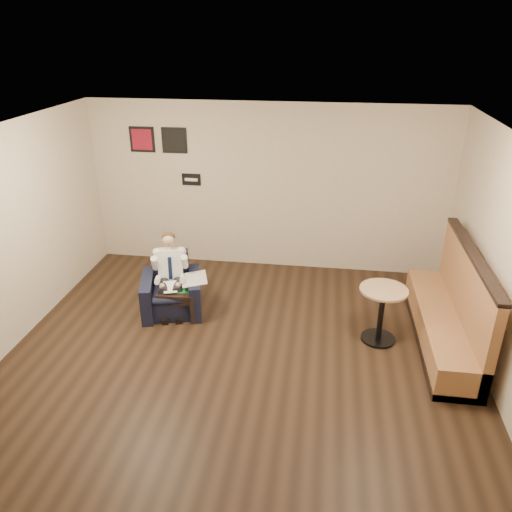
# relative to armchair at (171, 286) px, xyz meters

# --- Properties ---
(ground) EXTENTS (6.00, 6.00, 0.00)m
(ground) POSITION_rel_armchair_xyz_m (1.19, -1.22, -0.41)
(ground) COLOR black
(ground) RESTS_ON ground
(wall_back) EXTENTS (6.00, 0.02, 2.80)m
(wall_back) POSITION_rel_armchair_xyz_m (1.19, 1.78, 0.99)
(wall_back) COLOR beige
(wall_back) RESTS_ON ground
(wall_front) EXTENTS (6.00, 0.02, 2.80)m
(wall_front) POSITION_rel_armchair_xyz_m (1.19, -4.22, 0.99)
(wall_front) COLOR beige
(wall_front) RESTS_ON ground
(ceiling) EXTENTS (6.00, 6.00, 0.02)m
(ceiling) POSITION_rel_armchair_xyz_m (1.19, -1.22, 2.39)
(ceiling) COLOR white
(ceiling) RESTS_ON wall_back
(seating_sign) EXTENTS (0.32, 0.02, 0.20)m
(seating_sign) POSITION_rel_armchair_xyz_m (-0.11, 1.77, 1.09)
(seating_sign) COLOR black
(seating_sign) RESTS_ON wall_back
(art_print_left) EXTENTS (0.42, 0.03, 0.42)m
(art_print_left) POSITION_rel_armchair_xyz_m (-0.91, 1.77, 1.74)
(art_print_left) COLOR maroon
(art_print_left) RESTS_ON wall_back
(art_print_right) EXTENTS (0.42, 0.03, 0.42)m
(art_print_right) POSITION_rel_armchair_xyz_m (-0.36, 1.77, 1.74)
(art_print_right) COLOR black
(art_print_right) RESTS_ON wall_back
(armchair) EXTENTS (1.03, 1.03, 0.81)m
(armchair) POSITION_rel_armchair_xyz_m (0.00, 0.00, 0.00)
(armchair) COLOR black
(armchair) RESTS_ON ground
(seated_man) EXTENTS (0.72, 0.91, 1.12)m
(seated_man) POSITION_rel_armchair_xyz_m (0.03, -0.10, 0.15)
(seated_man) COLOR silver
(seated_man) RESTS_ON armchair
(lap_papers) EXTENTS (0.26, 0.31, 0.01)m
(lap_papers) POSITION_rel_armchair_xyz_m (0.05, -0.19, 0.09)
(lap_papers) COLOR white
(lap_papers) RESTS_ON seated_man
(newspaper) EXTENTS (0.47, 0.53, 0.01)m
(newspaper) POSITION_rel_armchair_xyz_m (0.35, 0.00, 0.15)
(newspaper) COLOR silver
(newspaper) RESTS_ON armchair
(side_table) EXTENTS (0.57, 0.57, 0.44)m
(side_table) POSITION_rel_armchair_xyz_m (0.14, -0.09, -0.19)
(side_table) COLOR black
(side_table) RESTS_ON ground
(green_folder) EXTENTS (0.49, 0.39, 0.01)m
(green_folder) POSITION_rel_armchair_xyz_m (0.11, -0.11, 0.04)
(green_folder) COLOR green
(green_folder) RESTS_ON side_table
(coffee_mug) EXTENTS (0.08, 0.08, 0.09)m
(coffee_mug) POSITION_rel_armchair_xyz_m (0.31, 0.04, 0.08)
(coffee_mug) COLOR white
(coffee_mug) RESTS_ON side_table
(smartphone) EXTENTS (0.14, 0.08, 0.01)m
(smartphone) POSITION_rel_armchair_xyz_m (0.18, 0.07, 0.04)
(smartphone) COLOR black
(smartphone) RESTS_ON side_table
(banquette) EXTENTS (0.60, 2.52, 1.29)m
(banquette) POSITION_rel_armchair_xyz_m (3.78, -0.24, 0.24)
(banquette) COLOR #97633A
(banquette) RESTS_ON ground
(cafe_table) EXTENTS (0.77, 0.77, 0.78)m
(cafe_table) POSITION_rel_armchair_xyz_m (2.97, -0.34, -0.02)
(cafe_table) COLOR #A58159
(cafe_table) RESTS_ON ground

